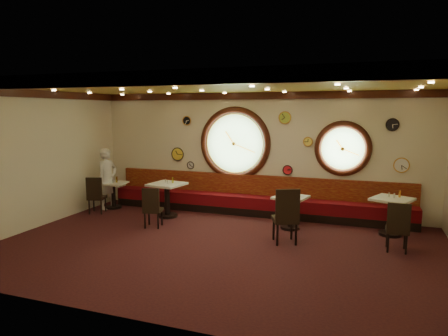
% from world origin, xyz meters
% --- Properties ---
extents(floor, '(9.00, 6.00, 0.00)m').
position_xyz_m(floor, '(0.00, 0.00, 0.00)').
color(floor, black).
rests_on(floor, ground).
extents(ceiling, '(9.00, 6.00, 0.02)m').
position_xyz_m(ceiling, '(0.00, 0.00, 3.20)').
color(ceiling, '#BA8A34').
rests_on(ceiling, wall_back).
extents(wall_back, '(9.00, 0.02, 3.20)m').
position_xyz_m(wall_back, '(0.00, 3.00, 1.60)').
color(wall_back, beige).
rests_on(wall_back, floor).
extents(wall_front, '(9.00, 0.02, 3.20)m').
position_xyz_m(wall_front, '(0.00, -3.00, 1.60)').
color(wall_front, beige).
rests_on(wall_front, floor).
extents(wall_left, '(0.02, 6.00, 3.20)m').
position_xyz_m(wall_left, '(-4.50, 0.00, 1.60)').
color(wall_left, beige).
rests_on(wall_left, floor).
extents(molding_back, '(9.00, 0.10, 0.18)m').
position_xyz_m(molding_back, '(0.00, 2.95, 3.11)').
color(molding_back, '#331209').
rests_on(molding_back, wall_back).
extents(molding_front, '(9.00, 0.10, 0.18)m').
position_xyz_m(molding_front, '(0.00, -2.95, 3.11)').
color(molding_front, '#331209').
rests_on(molding_front, wall_back).
extents(molding_left, '(0.10, 6.00, 0.18)m').
position_xyz_m(molding_left, '(-4.45, 0.00, 3.11)').
color(molding_left, '#331209').
rests_on(molding_left, wall_back).
extents(banquette_base, '(8.00, 0.55, 0.20)m').
position_xyz_m(banquette_base, '(0.00, 2.72, 0.10)').
color(banquette_base, black).
rests_on(banquette_base, floor).
extents(banquette_seat, '(8.00, 0.55, 0.30)m').
position_xyz_m(banquette_seat, '(0.00, 2.72, 0.35)').
color(banquette_seat, '#58070F').
rests_on(banquette_seat, banquette_base).
extents(banquette_back, '(8.00, 0.10, 0.55)m').
position_xyz_m(banquette_back, '(0.00, 2.94, 0.75)').
color(banquette_back, '#62070E').
rests_on(banquette_back, wall_back).
extents(porthole_left_glass, '(1.66, 0.02, 1.66)m').
position_xyz_m(porthole_left_glass, '(-0.60, 3.00, 1.85)').
color(porthole_left_glass, '#84B86E').
rests_on(porthole_left_glass, wall_back).
extents(porthole_left_frame, '(1.98, 0.18, 1.98)m').
position_xyz_m(porthole_left_frame, '(-0.60, 2.98, 1.85)').
color(porthole_left_frame, '#331209').
rests_on(porthole_left_frame, wall_back).
extents(porthole_left_ring, '(1.61, 0.03, 1.61)m').
position_xyz_m(porthole_left_ring, '(-0.60, 2.95, 1.85)').
color(porthole_left_ring, gold).
rests_on(porthole_left_ring, wall_back).
extents(porthole_right_glass, '(1.10, 0.02, 1.10)m').
position_xyz_m(porthole_right_glass, '(2.20, 3.00, 1.80)').
color(porthole_right_glass, '#84B86E').
rests_on(porthole_right_glass, wall_back).
extents(porthole_right_frame, '(1.38, 0.18, 1.38)m').
position_xyz_m(porthole_right_frame, '(2.20, 2.98, 1.80)').
color(porthole_right_frame, '#331209').
rests_on(porthole_right_frame, wall_back).
extents(porthole_right_ring, '(1.09, 0.03, 1.09)m').
position_xyz_m(porthole_right_ring, '(2.20, 2.95, 1.80)').
color(porthole_right_ring, gold).
rests_on(porthole_right_ring, wall_back).
extents(wall_clock_0, '(0.34, 0.03, 0.34)m').
position_xyz_m(wall_clock_0, '(3.55, 2.96, 1.45)').
color(wall_clock_0, white).
rests_on(wall_clock_0, wall_back).
extents(wall_clock_1, '(0.20, 0.03, 0.20)m').
position_xyz_m(wall_clock_1, '(-1.90, 2.96, 1.20)').
color(wall_clock_1, silver).
rests_on(wall_clock_1, wall_back).
extents(wall_clock_2, '(0.24, 0.03, 0.24)m').
position_xyz_m(wall_clock_2, '(-2.00, 2.96, 2.45)').
color(wall_clock_2, black).
rests_on(wall_clock_2, wall_back).
extents(wall_clock_3, '(0.30, 0.03, 0.30)m').
position_xyz_m(wall_clock_3, '(0.75, 2.96, 2.55)').
color(wall_clock_3, '#9EB939').
rests_on(wall_clock_3, wall_back).
extents(wall_clock_4, '(0.24, 0.03, 0.24)m').
position_xyz_m(wall_clock_4, '(0.85, 2.96, 1.20)').
color(wall_clock_4, red).
rests_on(wall_clock_4, wall_back).
extents(wall_clock_5, '(0.36, 0.03, 0.36)m').
position_xyz_m(wall_clock_5, '(-2.30, 2.96, 1.50)').
color(wall_clock_5, yellow).
rests_on(wall_clock_5, wall_back).
extents(wall_clock_6, '(0.28, 0.03, 0.28)m').
position_xyz_m(wall_clock_6, '(3.30, 2.96, 2.40)').
color(wall_clock_6, black).
rests_on(wall_clock_6, wall_back).
extents(wall_clock_7, '(0.22, 0.03, 0.22)m').
position_xyz_m(wall_clock_7, '(1.35, 2.96, 1.95)').
color(wall_clock_7, '#FCE654').
rests_on(wall_clock_7, wall_back).
extents(table_a, '(0.72, 0.72, 0.73)m').
position_xyz_m(table_a, '(-3.90, 2.10, 0.46)').
color(table_a, black).
rests_on(table_a, floor).
extents(table_b, '(0.91, 0.91, 0.88)m').
position_xyz_m(table_b, '(-2.03, 1.76, 0.56)').
color(table_b, black).
rests_on(table_b, floor).
extents(table_c, '(0.84, 0.84, 0.77)m').
position_xyz_m(table_c, '(1.15, 1.76, 0.49)').
color(table_c, black).
rests_on(table_c, floor).
extents(table_d, '(1.01, 1.01, 0.84)m').
position_xyz_m(table_d, '(3.33, 2.01, 0.53)').
color(table_d, black).
rests_on(table_d, floor).
extents(chair_a, '(0.52, 0.52, 0.61)m').
position_xyz_m(chair_a, '(-3.97, 1.41, 0.57)').
color(chair_a, black).
rests_on(chair_a, floor).
extents(chair_b, '(0.48, 0.48, 0.59)m').
position_xyz_m(chair_b, '(-1.91, 0.76, 0.55)').
color(chair_b, black).
rests_on(chair_b, floor).
extents(chair_c, '(0.65, 0.65, 0.73)m').
position_xyz_m(chair_c, '(1.26, 0.65, 0.67)').
color(chair_c, black).
rests_on(chair_c, floor).
extents(chair_d, '(0.42, 0.42, 0.61)m').
position_xyz_m(chair_d, '(3.38, 0.90, 0.57)').
color(chair_d, black).
rests_on(chair_d, floor).
extents(condiment_a_salt, '(0.04, 0.04, 0.10)m').
position_xyz_m(condiment_a_salt, '(-4.01, 2.11, 0.78)').
color(condiment_a_salt, silver).
rests_on(condiment_a_salt, table_a).
extents(condiment_b_salt, '(0.03, 0.03, 0.09)m').
position_xyz_m(condiment_b_salt, '(-2.11, 1.84, 0.93)').
color(condiment_b_salt, silver).
rests_on(condiment_b_salt, table_b).
extents(condiment_c_salt, '(0.04, 0.04, 0.11)m').
position_xyz_m(condiment_c_salt, '(1.06, 1.83, 0.83)').
color(condiment_c_salt, silver).
rests_on(condiment_c_salt, table_c).
extents(condiment_d_salt, '(0.04, 0.04, 0.10)m').
position_xyz_m(condiment_d_salt, '(3.26, 2.09, 0.89)').
color(condiment_d_salt, silver).
rests_on(condiment_d_salt, table_d).
extents(condiment_a_pepper, '(0.03, 0.03, 0.09)m').
position_xyz_m(condiment_a_pepper, '(-3.88, 2.04, 0.78)').
color(condiment_a_pepper, silver).
rests_on(condiment_a_pepper, table_a).
extents(condiment_b_pepper, '(0.03, 0.03, 0.10)m').
position_xyz_m(condiment_b_pepper, '(-1.99, 1.71, 0.93)').
color(condiment_b_pepper, silver).
rests_on(condiment_b_pepper, table_b).
extents(condiment_c_pepper, '(0.03, 0.03, 0.09)m').
position_xyz_m(condiment_c_pepper, '(1.19, 1.71, 0.81)').
color(condiment_c_pepper, silver).
rests_on(condiment_c_pepper, table_c).
extents(condiment_d_pepper, '(0.04, 0.04, 0.11)m').
position_xyz_m(condiment_d_pepper, '(3.36, 2.01, 0.89)').
color(condiment_d_pepper, silver).
rests_on(condiment_d_pepper, table_d).
extents(condiment_a_bottle, '(0.05, 0.05, 0.17)m').
position_xyz_m(condiment_a_bottle, '(-3.80, 2.13, 0.82)').
color(condiment_a_bottle, gold).
rests_on(condiment_a_bottle, table_a).
extents(condiment_b_bottle, '(0.05, 0.05, 0.15)m').
position_xyz_m(condiment_b_bottle, '(-1.91, 1.85, 0.96)').
color(condiment_b_bottle, gold).
rests_on(condiment_b_bottle, table_b).
extents(condiment_c_bottle, '(0.04, 0.04, 0.14)m').
position_xyz_m(condiment_c_bottle, '(1.25, 1.79, 0.84)').
color(condiment_c_bottle, gold).
rests_on(condiment_c_bottle, table_c).
extents(condiment_d_bottle, '(0.05, 0.05, 0.15)m').
position_xyz_m(condiment_d_bottle, '(3.48, 2.14, 0.92)').
color(condiment_d_bottle, gold).
rests_on(condiment_d_bottle, table_d).
extents(waiter, '(0.54, 0.70, 1.70)m').
position_xyz_m(waiter, '(-4.00, 2.00, 0.85)').
color(waiter, white).
rests_on(waiter, floor).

